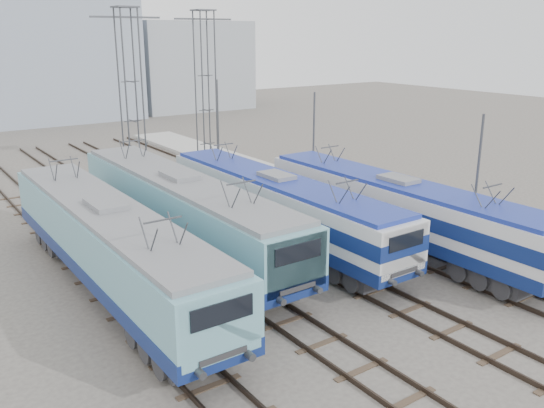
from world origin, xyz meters
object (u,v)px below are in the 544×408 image
at_px(mast_rear, 218,124).
at_px(mast_front, 476,189).
at_px(locomotive_center_left, 183,208).
at_px(catenary_tower_west, 131,95).
at_px(locomotive_far_left, 111,242).
at_px(locomotive_far_right, 399,207).
at_px(locomotive_center_right, 278,203).
at_px(catenary_tower_east, 206,88).
at_px(mast_mid, 313,148).

bearing_deg(mast_rear, mast_front, -90.00).
distance_m(locomotive_center_left, catenary_tower_west, 12.42).
height_order(locomotive_far_left, catenary_tower_west, catenary_tower_west).
xyz_separation_m(mast_front, mast_rear, (0.00, 24.00, 0.00)).
bearing_deg(catenary_tower_west, mast_front, -66.73).
distance_m(locomotive_far_left, locomotive_far_right, 13.86).
bearing_deg(mast_rear, locomotive_center_right, -110.39).
relative_size(locomotive_far_left, locomotive_far_right, 1.07).
height_order(locomotive_far_right, mast_rear, mast_rear).
xyz_separation_m(locomotive_center_right, mast_rear, (6.35, 17.09, 1.28)).
bearing_deg(locomotive_center_right, catenary_tower_west, 99.75).
bearing_deg(mast_front, locomotive_center_right, 132.57).
height_order(locomotive_center_left, mast_front, mast_front).
xyz_separation_m(locomotive_center_right, catenary_tower_west, (-2.25, 13.09, 4.43)).
height_order(locomotive_far_right, mast_front, mast_front).
xyz_separation_m(catenary_tower_east, mast_mid, (2.10, -10.00, -3.14)).
height_order(locomotive_center_left, locomotive_far_right, locomotive_center_left).
bearing_deg(catenary_tower_west, locomotive_center_left, -101.14).
height_order(locomotive_center_right, catenary_tower_east, catenary_tower_east).
xyz_separation_m(locomotive_far_left, mast_rear, (15.35, 17.92, 1.20)).
bearing_deg(mast_rear, locomotive_far_left, -130.59).
bearing_deg(locomotive_center_right, catenary_tower_east, 74.27).
bearing_deg(catenary_tower_west, locomotive_far_left, -115.87).
bearing_deg(mast_front, locomotive_far_left, 158.39).
bearing_deg(mast_mid, locomotive_center_left, -162.48).
relative_size(locomotive_center_left, mast_rear, 2.68).
relative_size(locomotive_far_right, mast_rear, 2.47).
xyz_separation_m(mast_front, mast_mid, (0.00, 12.00, 0.00)).
bearing_deg(locomotive_far_right, locomotive_center_left, 147.97).
relative_size(catenary_tower_east, mast_front, 1.71).
bearing_deg(locomotive_center_right, locomotive_far_left, -174.73).
bearing_deg(locomotive_far_left, mast_rear, 49.41).
height_order(locomotive_far_left, mast_mid, mast_mid).
distance_m(locomotive_far_left, locomotive_center_left, 5.14).
distance_m(locomotive_far_right, catenary_tower_west, 18.87).
relative_size(catenary_tower_east, mast_rear, 1.71).
bearing_deg(locomotive_far_right, mast_front, -57.85).
xyz_separation_m(locomotive_center_right, locomotive_far_right, (4.50, -3.97, -0.00)).
relative_size(locomotive_far_left, locomotive_center_left, 0.99).
bearing_deg(locomotive_far_left, catenary_tower_west, 64.13).
distance_m(locomotive_far_right, catenary_tower_east, 19.57).
relative_size(locomotive_center_left, catenary_tower_east, 1.56).
bearing_deg(locomotive_center_left, mast_rear, 54.88).
distance_m(locomotive_center_left, mast_rear, 18.90).
height_order(locomotive_far_right, catenary_tower_east, catenary_tower_east).
xyz_separation_m(locomotive_center_left, mast_mid, (10.85, 3.43, 1.17)).
relative_size(locomotive_far_left, locomotive_center_right, 1.07).
distance_m(catenary_tower_east, mast_front, 22.32).
bearing_deg(locomotive_far_left, locomotive_center_right, 5.27).
bearing_deg(mast_front, locomotive_center_left, 141.68).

